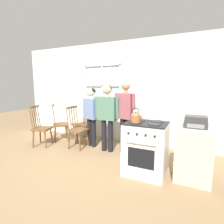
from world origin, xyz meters
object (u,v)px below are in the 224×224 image
Objects in this scene: handbag at (88,110)px; side_counter at (193,154)px; chair_by_window at (81,124)px; kettle at (136,117)px; potted_plant at (94,102)px; chair_center_cluster at (41,128)px; person_adult_right at (125,110)px; person_elderly_left at (91,111)px; person_teen_center at (107,111)px; stove at (146,147)px; chair_near_stove at (60,124)px; chair_near_wall at (77,130)px; stereo at (196,122)px.

handbag is 3.02m from side_counter.
chair_by_window is 4.21× the size of kettle.
chair_center_cluster is at bearing -128.27° from potted_plant.
person_adult_right is at bearing 26.97° from chair_by_window.
person_elderly_left is 0.60m from handbag.
stove is (1.10, -0.63, -0.50)m from person_teen_center.
stove reaches higher than chair_near_stove.
person_teen_center is 1.21m from kettle.
chair_center_cluster is 0.66× the size of person_teen_center.
chair_near_wall is 0.94m from person_teen_center.
person_elderly_left is at bearing 163.25° from person_teen_center.
chair_near_wall is 3.06× the size of stereo.
chair_by_window is 0.63× the size of person_adult_right.
stereo reaches higher than side_counter.
person_teen_center is at bearing -82.04° from chair_near_wall.
chair_by_window is 0.66× the size of person_teen_center.
chair_by_window is 1.16× the size of side_counter.
chair_near_wall reaches higher than side_counter.
side_counter is at bearing -11.75° from person_adult_right.
kettle is (0.94, -0.76, 0.05)m from person_teen_center.
chair_by_window is 1.61m from person_adult_right.
kettle reaches higher than side_counter.
chair_by_window is at bearing 178.98° from person_adult_right.
chair_near_stove is at bearing 159.80° from kettle.
chair_by_window is at bearing 156.76° from person_teen_center.
chair_center_cluster is (-0.65, -0.81, 0.00)m from chair_by_window.
stereo is at bearing -111.75° from chair_center_cluster.
potted_plant is at bearing 138.83° from kettle.
kettle is 2.30m from handbag.
person_elderly_left is (0.26, 0.25, 0.45)m from chair_near_wall.
chair_by_window is 3.07m from side_counter.
kettle is 0.80× the size of handbag.
chair_by_window is 0.47m from handbag.
person_elderly_left is (1.19, 0.54, 0.45)m from chair_center_cluster.
chair_by_window is 1.25m from person_teen_center.
kettle is 2.31m from potted_plant.
stove is at bearing -174.38° from stereo.
side_counter is at bearing -99.09° from chair_near_wall.
chair_near_wall is at bearing 170.26° from stereo.
person_teen_center is at bearing -96.12° from chair_center_cluster.
person_adult_right is at bearing 156.53° from side_counter.
side_counter is (2.38, -0.68, -0.46)m from person_elderly_left.
side_counter is (0.92, 0.23, -0.57)m from kettle.
chair_near_stove reaches higher than side_counter.
chair_by_window is 3.39× the size of handbag.
kettle is 0.73× the size of stereo.
chair_center_cluster and chair_near_stove have the same top height.
person_teen_center is (1.06, -0.42, 0.52)m from chair_by_window.
kettle is (1.46, -0.91, 0.12)m from person_elderly_left.
person_teen_center reaches higher than side_counter.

